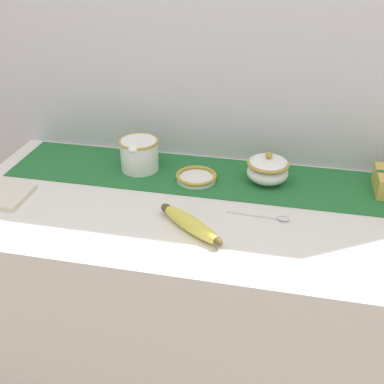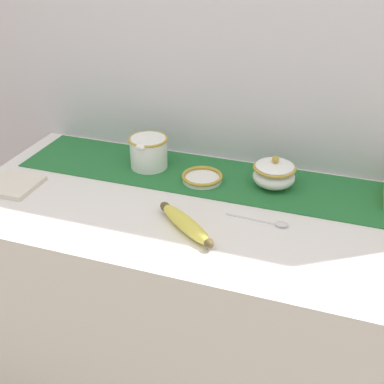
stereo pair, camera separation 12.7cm
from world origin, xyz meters
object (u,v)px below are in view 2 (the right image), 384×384
Objects in this scene: cream_pitcher at (149,151)px; napkin_stack at (14,185)px; small_dish at (202,177)px; banana at (185,224)px; sugar_bowl at (274,174)px; spoon at (276,223)px.

cream_pitcher reaches higher than napkin_stack.
banana is at bearing -81.48° from small_dish.
napkin_stack is at bearing -157.61° from small_dish.
sugar_bowl is at bearing 60.27° from banana.
napkin_stack is (-0.71, -0.24, -0.04)m from sugar_bowl.
small_dish is 0.62× the size of banana.
banana is at bearing -52.64° from cream_pitcher.
spoon is 0.76m from napkin_stack.
cream_pitcher is at bearing 37.20° from napkin_stack.
spoon is at bearing -32.58° from small_dish.
small_dish reaches higher than napkin_stack.
cream_pitcher is 1.02× the size of napkin_stack.
banana is 1.44× the size of napkin_stack.
spoon is at bearing -24.19° from cream_pitcher.
banana is at bearing -5.02° from napkin_stack.
cream_pitcher is at bearing 169.07° from small_dish.
napkin_stack is (-0.51, -0.21, -0.01)m from small_dish.
small_dish is (0.19, -0.04, -0.04)m from cream_pitcher.
napkin_stack is at bearing -161.10° from sugar_bowl.
spoon is (0.44, -0.20, -0.05)m from cream_pitcher.
sugar_bowl is at bearing 9.66° from small_dish.
sugar_bowl is at bearing 18.90° from napkin_stack.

